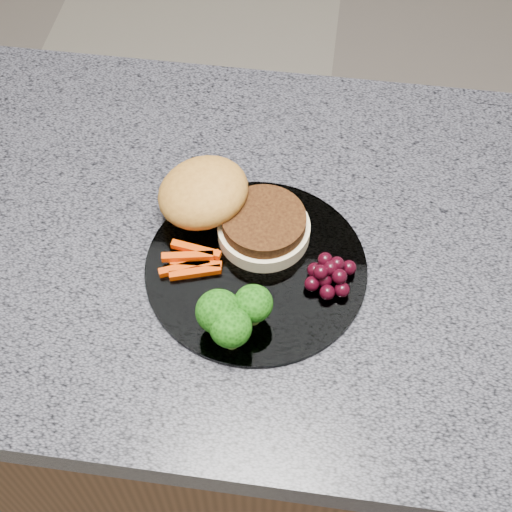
{
  "coord_description": "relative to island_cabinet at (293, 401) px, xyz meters",
  "views": [
    {
      "loc": [
        0.01,
        -0.51,
        1.59
      ],
      "look_at": [
        -0.06,
        -0.05,
        0.93
      ],
      "focal_mm": 50.0,
      "sensor_mm": 36.0,
      "label": 1
    }
  ],
  "objects": [
    {
      "name": "island_cabinet",
      "position": [
        0.0,
        0.0,
        0.0
      ],
      "size": [
        1.2,
        0.6,
        0.86
      ],
      "primitive_type": "cube",
      "color": "#56351D",
      "rests_on": "ground"
    },
    {
      "name": "countertop",
      "position": [
        0.0,
        0.0,
        0.45
      ],
      "size": [
        1.2,
        0.6,
        0.04
      ],
      "primitive_type": "cube",
      "color": "#54545F",
      "rests_on": "island_cabinet"
    },
    {
      "name": "plate",
      "position": [
        -0.06,
        -0.05,
        0.47
      ],
      "size": [
        0.26,
        0.26,
        0.01
      ],
      "primitive_type": "cylinder",
      "color": "white",
      "rests_on": "countertop"
    },
    {
      "name": "burger",
      "position": [
        -0.11,
        0.01,
        0.5
      ],
      "size": [
        0.21,
        0.16,
        0.06
      ],
      "rotation": [
        0.0,
        0.0,
        -0.26
      ],
      "color": "#FAE4B0",
      "rests_on": "plate"
    },
    {
      "name": "carrot_sticks",
      "position": [
        -0.13,
        -0.06,
        0.48
      ],
      "size": [
        0.07,
        0.05,
        0.02
      ],
      "rotation": [
        0.0,
        0.0,
        -0.07
      ],
      "color": "#D53B03",
      "rests_on": "plate"
    },
    {
      "name": "broccoli",
      "position": [
        -0.07,
        -0.14,
        0.51
      ],
      "size": [
        0.08,
        0.08,
        0.06
      ],
      "rotation": [
        0.0,
        0.0,
        0.23
      ],
      "color": "olive",
      "rests_on": "plate"
    },
    {
      "name": "grape_bunch",
      "position": [
        0.03,
        -0.06,
        0.49
      ],
      "size": [
        0.06,
        0.05,
        0.03
      ],
      "rotation": [
        0.0,
        0.0,
        0.13
      ],
      "color": "black",
      "rests_on": "plate"
    }
  ]
}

